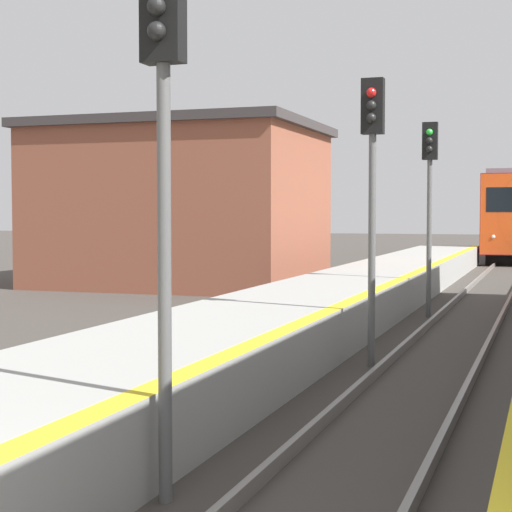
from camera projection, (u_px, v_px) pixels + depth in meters
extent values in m
cube|color=#E54C19|center=(511.00, 214.00, 39.72)|extent=(2.73, 0.16, 3.77)
cube|color=black|center=(511.00, 200.00, 39.63)|extent=(2.23, 0.06, 1.15)
sphere|color=white|center=(493.00, 237.00, 39.97)|extent=(0.18, 0.18, 0.18)
cylinder|color=#595959|center=(165.00, 285.00, 7.39)|extent=(0.12, 0.12, 3.81)
cube|color=black|center=(163.00, 10.00, 7.28)|extent=(0.36, 0.20, 0.90)
sphere|color=black|center=(156.00, 6.00, 7.15)|extent=(0.16, 0.16, 0.16)
sphere|color=black|center=(156.00, 31.00, 7.16)|extent=(0.16, 0.16, 0.16)
cylinder|color=#595959|center=(372.00, 251.00, 13.98)|extent=(0.12, 0.12, 3.81)
cube|color=black|center=(373.00, 106.00, 13.86)|extent=(0.36, 0.20, 0.90)
sphere|color=red|center=(371.00, 93.00, 13.72)|extent=(0.16, 0.16, 0.16)
sphere|color=black|center=(371.00, 105.00, 13.73)|extent=(0.16, 0.16, 0.16)
sphere|color=black|center=(371.00, 118.00, 13.74)|extent=(0.16, 0.16, 0.16)
cylinder|color=#595959|center=(429.00, 239.00, 20.69)|extent=(0.12, 0.12, 3.81)
cube|color=black|center=(430.00, 141.00, 20.57)|extent=(0.36, 0.20, 0.90)
sphere|color=green|center=(429.00, 132.00, 20.44)|extent=(0.16, 0.16, 0.16)
sphere|color=black|center=(429.00, 141.00, 20.45)|extent=(0.16, 0.16, 0.16)
sphere|color=black|center=(429.00, 149.00, 20.46)|extent=(0.16, 0.16, 0.16)
cube|color=brown|center=(182.00, 209.00, 29.86)|extent=(8.92, 7.16, 5.32)
cube|color=#383333|center=(181.00, 128.00, 29.72)|extent=(9.36, 7.52, 0.30)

